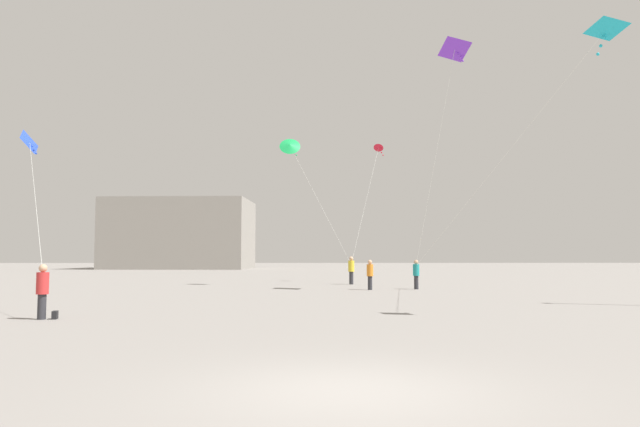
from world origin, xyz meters
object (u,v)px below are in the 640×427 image
person_in_teal (416,273)px  kite_emerald_diamond (290,146)px  kite_violet_delta (455,52)px  handbag_beside_flyer (55,315)px  kite_cobalt_delta (30,144)px  person_in_red (42,289)px  building_left_hall (181,234)px  person_in_yellow (351,269)px  kite_cyan_delta (588,52)px  person_in_orange (370,273)px  kite_crimson_diamond (378,150)px

person_in_teal → kite_emerald_diamond: (-7.22, 3.83, 7.92)m
kite_violet_delta → handbag_beside_flyer: bearing=-139.9°
person_in_teal → kite_cobalt_delta: (-21.35, -0.82, 7.11)m
kite_emerald_diamond → kite_violet_delta: bearing=-35.0°
person_in_red → building_left_hall: bearing=121.5°
person_in_yellow → kite_cyan_delta: bearing=-128.5°
person_in_teal → person_in_orange: bearing=-119.3°
kite_crimson_diamond → handbag_beside_flyer: kite_crimson_diamond is taller
person_in_red → handbag_beside_flyer: size_ratio=5.09×
kite_cobalt_delta → building_left_hall: building_left_hall is taller
person_in_yellow → kite_emerald_diamond: 9.00m
person_in_teal → kite_cobalt_delta: kite_cobalt_delta is taller
person_in_red → person_in_teal: size_ratio=0.99×
kite_cyan_delta → kite_emerald_diamond: bearing=117.3°
person_in_red → person_in_yellow: bearing=85.9°
person_in_orange → kite_crimson_diamond: bearing=131.6°
person_in_yellow → kite_cyan_delta: kite_cyan_delta is taller
kite_cobalt_delta → building_left_hall: (-3.25, 54.66, -3.02)m
kite_cobalt_delta → handbag_beside_flyer: kite_cobalt_delta is taller
kite_cobalt_delta → handbag_beside_flyer: size_ratio=49.56×
person_in_red → person_in_yellow: 23.87m
kite_violet_delta → building_left_hall: (-26.35, 56.29, -7.77)m
person_in_orange → kite_cobalt_delta: size_ratio=0.10×
person_in_yellow → kite_crimson_diamond: bearing=-1.1°
person_in_teal → kite_cyan_delta: 17.24m
kite_cyan_delta → kite_cobalt_delta: bearing=148.8°
kite_cyan_delta → kite_emerald_diamond: (-9.89, 19.19, 0.56)m
building_left_hall → kite_cyan_delta: bearing=-68.5°
kite_cyan_delta → kite_cobalt_delta: size_ratio=1.06×
person_in_yellow → person_in_red: bearing=-170.9°
person_in_teal → kite_violet_delta: size_ratio=0.14×
building_left_hall → kite_emerald_diamond: bearing=-70.8°
person_in_red → kite_violet_delta: 23.67m
person_in_teal → building_left_hall: 59.33m
person_in_red → kite_violet_delta: bearing=62.4°
person_in_teal → kite_crimson_diamond: 12.21m
person_in_yellow → kite_cyan_delta: (5.89, -21.14, 7.26)m
person_in_yellow → person_in_orange: size_ratio=1.11×
person_in_orange → kite_emerald_diamond: bearing=-172.4°
kite_violet_delta → kite_cobalt_delta: size_ratio=0.76×
person_in_orange → kite_violet_delta: kite_violet_delta is taller
person_in_yellow → kite_violet_delta: (4.98, -8.24, 11.77)m
person_in_orange → kite_cyan_delta: 17.36m
person_in_red → kite_emerald_diamond: bearing=93.5°
person_in_orange → kite_cobalt_delta: 19.99m
kite_crimson_diamond → building_left_hall: (-23.56, 45.17, -4.45)m
person_in_red → handbag_beside_flyer: bearing=38.7°
person_in_yellow → building_left_hall: bearing=59.9°
person_in_orange → kite_cyan_delta: kite_cyan_delta is taller
kite_crimson_diamond → kite_emerald_diamond: 7.88m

